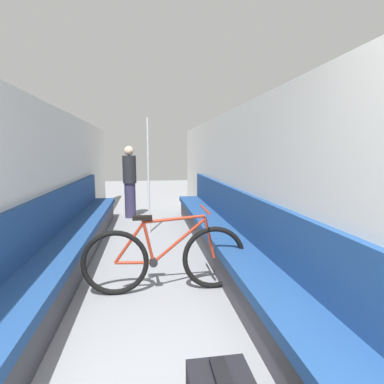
% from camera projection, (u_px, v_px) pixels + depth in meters
% --- Properties ---
extents(wall_left, '(0.10, 10.30, 2.11)m').
position_uv_depth(wall_left, '(45.00, 186.00, 3.82)').
color(wall_left, silver).
rests_on(wall_left, ground).
extents(wall_right, '(0.10, 10.30, 2.11)m').
position_uv_depth(wall_right, '(241.00, 183.00, 4.20)').
color(wall_right, silver).
rests_on(wall_right, ground).
extents(bench_seat_row_left, '(0.49, 6.03, 0.98)m').
position_uv_depth(bench_seat_row_left, '(69.00, 244.00, 3.89)').
color(bench_seat_row_left, '#3D3D42').
rests_on(bench_seat_row_left, ground).
extents(bench_seat_row_right, '(0.49, 6.03, 0.98)m').
position_uv_depth(bench_seat_row_right, '(223.00, 237.00, 4.20)').
color(bench_seat_row_right, '#3D3D42').
rests_on(bench_seat_row_right, ground).
extents(bicycle, '(1.74, 0.46, 0.90)m').
position_uv_depth(bicycle, '(166.00, 258.00, 3.18)').
color(bicycle, black).
rests_on(bicycle, ground).
extents(grab_pole_near, '(0.08, 0.08, 2.09)m').
position_uv_depth(grab_pole_near, '(148.00, 178.00, 5.43)').
color(grab_pole_near, gray).
rests_on(grab_pole_near, ground).
extents(passenger_standing, '(0.30, 0.30, 1.61)m').
position_uv_depth(passenger_standing, '(130.00, 181.00, 6.73)').
color(passenger_standing, '#332D4C').
rests_on(passenger_standing, ground).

